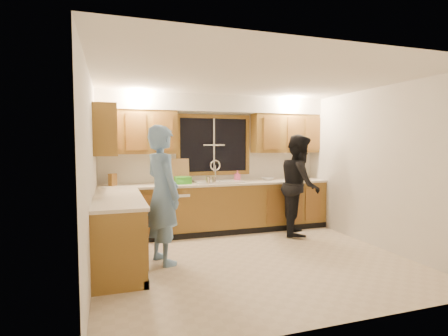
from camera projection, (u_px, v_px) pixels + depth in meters
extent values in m
plane|color=beige|center=(252.00, 259.00, 4.92)|extent=(4.20, 4.20, 0.00)
plane|color=white|center=(253.00, 79.00, 4.75)|extent=(4.20, 4.20, 0.00)
plane|color=silver|center=(214.00, 163.00, 6.64)|extent=(4.20, 0.00, 4.20)
plane|color=silver|center=(91.00, 175.00, 4.18)|extent=(0.00, 3.80, 3.80)
plane|color=silver|center=(376.00, 168.00, 5.49)|extent=(0.00, 3.80, 3.80)
cube|color=olive|center=(218.00, 208.00, 6.41)|extent=(4.20, 0.60, 0.88)
cube|color=olive|center=(118.00, 232.00, 4.66)|extent=(0.60, 1.90, 0.88)
cube|color=silver|center=(219.00, 183.00, 6.36)|extent=(4.20, 0.63, 0.04)
cube|color=silver|center=(118.00, 198.00, 4.64)|extent=(0.63, 1.90, 0.04)
cube|color=olive|center=(137.00, 132.00, 6.00)|extent=(1.35, 0.33, 0.75)
cube|color=olive|center=(285.00, 134.00, 6.88)|extent=(1.35, 0.33, 0.75)
cube|color=olive|center=(105.00, 130.00, 5.26)|extent=(0.33, 0.90, 0.75)
cube|color=white|center=(216.00, 104.00, 6.39)|extent=(4.20, 0.35, 0.30)
cube|color=black|center=(214.00, 145.00, 6.61)|extent=(1.30, 0.01, 1.00)
cube|color=olive|center=(214.00, 117.00, 6.56)|extent=(1.44, 0.03, 0.07)
cube|color=olive|center=(214.00, 173.00, 6.63)|extent=(1.44, 0.03, 0.07)
cube|color=olive|center=(178.00, 145.00, 6.38)|extent=(0.07, 0.03, 1.00)
cube|color=olive|center=(248.00, 145.00, 6.81)|extent=(0.07, 0.03, 1.00)
cube|color=silver|center=(218.00, 182.00, 6.37)|extent=(0.86, 0.52, 0.03)
cube|color=silver|center=(207.00, 187.00, 6.32)|extent=(0.38, 0.42, 0.18)
cube|color=silver|center=(229.00, 186.00, 6.45)|extent=(0.38, 0.42, 0.18)
cylinder|color=silver|center=(215.00, 173.00, 6.55)|extent=(0.04, 0.04, 0.28)
torus|color=silver|center=(215.00, 165.00, 6.54)|extent=(0.21, 0.03, 0.21)
cube|color=silver|center=(173.00, 213.00, 6.14)|extent=(0.60, 0.56, 0.82)
cube|color=silver|center=(119.00, 243.00, 4.12)|extent=(0.58, 0.75, 0.90)
imported|color=#6D99CE|center=(163.00, 195.00, 4.73)|extent=(0.64, 0.79, 1.87)
imported|color=black|center=(300.00, 185.00, 6.24)|extent=(1.00, 1.08, 1.79)
cube|color=brown|center=(113.00, 180.00, 5.85)|extent=(0.15, 0.14, 0.20)
cube|color=tan|center=(180.00, 170.00, 6.36)|extent=(0.34, 0.14, 0.43)
cube|color=green|center=(183.00, 180.00, 6.14)|extent=(0.27, 0.25, 0.12)
imported|color=#EC5991|center=(237.00, 176.00, 6.56)|extent=(0.10, 0.10, 0.20)
imported|color=silver|center=(268.00, 179.00, 6.75)|extent=(0.26, 0.26, 0.05)
cylinder|color=beige|center=(208.00, 180.00, 6.07)|extent=(0.09, 0.09, 0.13)
cylinder|color=beige|center=(214.00, 180.00, 6.13)|extent=(0.08, 0.08, 0.12)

